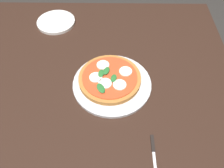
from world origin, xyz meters
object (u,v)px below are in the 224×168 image
(dining_table, at_px, (95,99))
(plate_white, at_px, (56,22))
(serving_tray, at_px, (112,85))
(knife, at_px, (154,153))
(pizza, at_px, (110,78))

(dining_table, relative_size, plate_white, 6.21)
(serving_tray, xyz_separation_m, knife, (-0.14, 0.27, -0.00))
(pizza, bearing_deg, plate_white, -53.87)
(serving_tray, xyz_separation_m, plate_white, (0.28, -0.39, 0.00))
(pizza, xyz_separation_m, plate_white, (0.27, -0.37, -0.02))
(dining_table, height_order, pizza, pizza)
(plate_white, relative_size, knife, 1.13)
(pizza, relative_size, plate_white, 1.31)
(pizza, bearing_deg, dining_table, 12.54)
(serving_tray, bearing_deg, plate_white, -54.24)
(dining_table, relative_size, pizza, 4.74)
(dining_table, xyz_separation_m, plate_white, (0.21, -0.39, 0.11))
(dining_table, xyz_separation_m, serving_tray, (-0.07, 0.00, 0.11))
(pizza, relative_size, knife, 1.47)
(serving_tray, distance_m, knife, 0.30)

